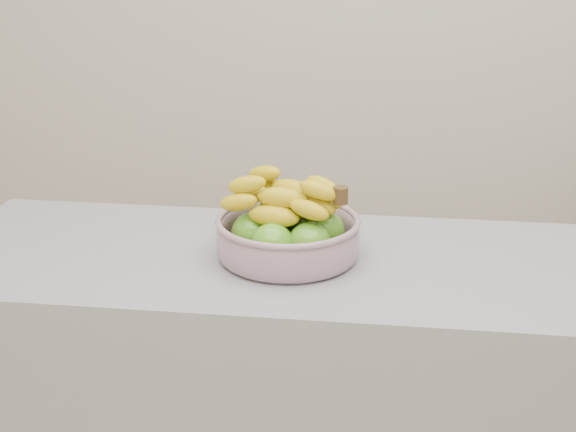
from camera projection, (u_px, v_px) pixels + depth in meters
name	position (u px, v px, depth m)	size (l,w,h in m)	color
counter	(364.00, 429.00, 1.97)	(2.00, 0.60, 0.90)	gray
fruit_bowl	(288.00, 232.00, 1.81)	(0.33, 0.33, 0.19)	#A4B2C4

